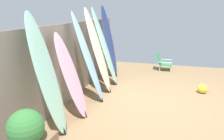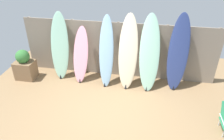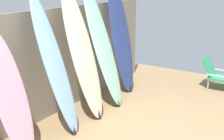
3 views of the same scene
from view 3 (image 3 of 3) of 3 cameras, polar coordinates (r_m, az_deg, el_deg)
name	(u,v)px [view 3 (image 3 of 3)]	position (r m, az deg, el deg)	size (l,w,h in m)	color
fence_back	(45,65)	(5.19, -12.12, 0.84)	(6.08, 0.11, 1.80)	gray
surfboard_pink_1	(10,95)	(4.20, -18.10, -4.39)	(0.50, 0.65, 1.69)	pink
surfboard_skyblue_2	(55,66)	(4.65, -10.44, 0.80)	(0.50, 0.79, 2.08)	#8CB7D6
surfboard_cream_3	(83,54)	(5.10, -5.37, 2.90)	(0.57, 0.73, 2.17)	beige
surfboard_seafoam_4	(103,47)	(5.60, -1.66, 4.26)	(0.66, 0.82, 2.18)	#9ED6BC
surfboard_navy_5	(121,38)	(6.31, 1.71, 5.89)	(0.61, 0.59, 2.24)	navy
beach_chair	(215,73)	(6.98, 18.36, -0.55)	(0.50, 0.58, 0.63)	silver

